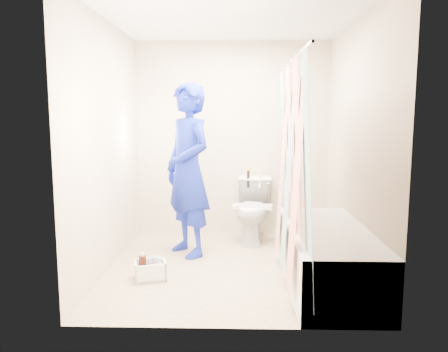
{
  "coord_description": "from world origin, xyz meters",
  "views": [
    {
      "loc": [
        0.04,
        -4.2,
        1.49
      ],
      "look_at": [
        -0.08,
        0.29,
        0.87
      ],
      "focal_mm": 35.0,
      "sensor_mm": 36.0,
      "label": 1
    }
  ],
  "objects_px": {
    "cleaning_caddy": "(151,271)",
    "bathtub": "(326,254)",
    "toilet": "(253,210)",
    "plumber": "(188,170)"
  },
  "relations": [
    {
      "from": "plumber",
      "to": "cleaning_caddy",
      "type": "bearing_deg",
      "value": -56.62
    },
    {
      "from": "cleaning_caddy",
      "to": "bathtub",
      "type": "bearing_deg",
      "value": -17.54
    },
    {
      "from": "bathtub",
      "to": "cleaning_caddy",
      "type": "xyz_separation_m",
      "value": [
        -1.58,
        0.04,
        -0.19
      ]
    },
    {
      "from": "toilet",
      "to": "cleaning_caddy",
      "type": "xyz_separation_m",
      "value": [
        -0.98,
        -1.29,
        -0.3
      ]
    },
    {
      "from": "toilet",
      "to": "plumber",
      "type": "bearing_deg",
      "value": -136.31
    },
    {
      "from": "toilet",
      "to": "cleaning_caddy",
      "type": "height_order",
      "value": "toilet"
    },
    {
      "from": "bathtub",
      "to": "cleaning_caddy",
      "type": "bearing_deg",
      "value": 178.37
    },
    {
      "from": "toilet",
      "to": "plumber",
      "type": "xyz_separation_m",
      "value": [
        -0.72,
        -0.54,
        0.54
      ]
    },
    {
      "from": "bathtub",
      "to": "plumber",
      "type": "xyz_separation_m",
      "value": [
        -1.32,
        0.8,
        0.65
      ]
    },
    {
      "from": "bathtub",
      "to": "plumber",
      "type": "distance_m",
      "value": 1.67
    }
  ]
}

